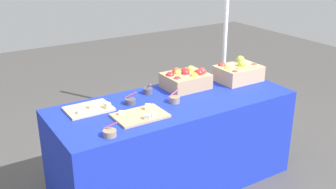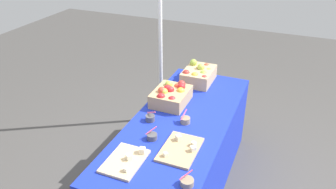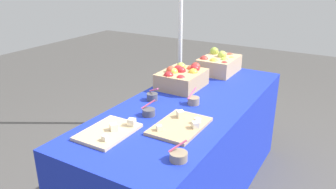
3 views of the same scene
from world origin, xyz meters
name	(u,v)px [view 1 (image 1 of 3)]	position (x,y,z in m)	size (l,w,h in m)	color
ground_plane	(173,182)	(0.00, 0.00, 0.00)	(10.00, 10.00, 0.00)	#474442
table	(173,143)	(0.00, 0.00, 0.37)	(1.90, 0.76, 0.74)	#192DB7
apple_crate_left	(239,72)	(0.73, 0.08, 0.82)	(0.37, 0.27, 0.19)	tan
apple_crate_middle	(186,79)	(0.24, 0.18, 0.82)	(0.35, 0.29, 0.17)	tan
cutting_board_front	(140,115)	(-0.36, -0.13, 0.75)	(0.36, 0.25, 0.06)	tan
cutting_board_back	(89,109)	(-0.62, 0.17, 0.75)	(0.33, 0.24, 0.06)	#D1B284
sample_bowl_near	(110,133)	(-0.66, -0.29, 0.76)	(0.09, 0.09, 0.10)	gray
sample_bowl_mid	(175,100)	(-0.02, -0.04, 0.77)	(0.09, 0.08, 0.11)	gray
sample_bowl_far	(130,101)	(-0.32, 0.11, 0.76)	(0.09, 0.09, 0.10)	#4C4C51
sample_bowl_extra	(148,91)	(-0.10, 0.23, 0.77)	(0.08, 0.09, 0.09)	#4C4C51
tent_pole	(226,24)	(1.01, 0.62, 1.12)	(0.04, 0.04, 2.24)	white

